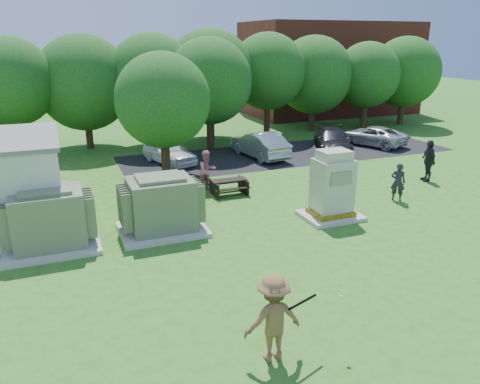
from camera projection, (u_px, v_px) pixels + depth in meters
name	position (u px, v px, depth m)	size (l,w,h in m)	color
ground	(290.00, 273.00, 13.83)	(120.00, 120.00, 0.00)	#2D6619
brick_building	(329.00, 68.00, 42.75)	(15.00, 8.00, 8.00)	maroon
parking_strip	(289.00, 153.00, 28.21)	(20.00, 6.00, 0.01)	#232326
transformer_left	(49.00, 220.00, 15.20)	(3.00, 2.40, 2.07)	beige
transformer_right	(161.00, 206.00, 16.51)	(3.00, 2.40, 2.07)	beige
generator_cabinet	(332.00, 189.00, 17.75)	(2.19, 1.79, 2.67)	beige
picnic_table	(229.00, 185.00, 20.69)	(1.59, 1.19, 0.68)	black
batter	(273.00, 318.00, 9.84)	(1.28, 0.74, 1.98)	brown
person_by_generator	(398.00, 182.00, 19.77)	(0.60, 0.39, 1.64)	#222227
person_at_picnic	(207.00, 171.00, 21.02)	(0.91, 0.71, 1.87)	#C16674
person_walking_right	(428.00, 161.00, 22.51)	(1.18, 0.49, 2.01)	#242429
car_white	(169.00, 152.00, 25.83)	(1.55, 3.84, 1.31)	white
car_silver_a	(260.00, 145.00, 27.12)	(1.57, 4.51, 1.49)	#A8A8AD
car_dark	(333.00, 140.00, 28.58)	(1.90, 4.68, 1.36)	black
car_silver_b	(372.00, 136.00, 30.22)	(2.05, 4.44, 1.24)	#BBBBC0
batting_equipment	(305.00, 302.00, 9.87)	(1.59, 0.35, 0.09)	black
tree_row	(180.00, 79.00, 29.47)	(41.30, 13.30, 7.30)	#47301E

